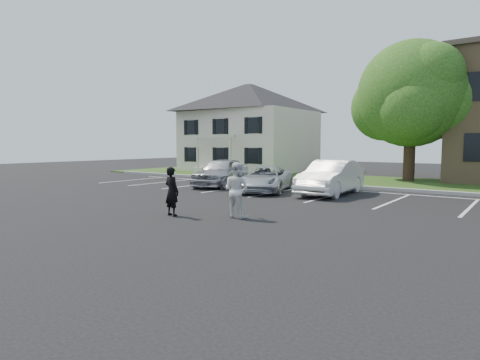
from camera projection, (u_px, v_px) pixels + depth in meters
name	position (u px, v px, depth m)	size (l,w,h in m)	color
ground_plane	(220.00, 224.00, 11.95)	(90.00, 90.00, 0.00)	black
curb	(361.00, 187.00, 21.56)	(40.00, 0.30, 0.15)	#969791
grass_strip	(384.00, 182.00, 24.78)	(44.00, 8.00, 0.08)	#26450D
stall_lines	(368.00, 196.00, 18.30)	(34.00, 5.36, 0.01)	silver
house	(249.00, 128.00, 35.30)	(10.30, 9.22, 7.60)	beige
tree	(413.00, 97.00, 25.02)	(7.80, 7.20, 8.80)	black
man_black_suit	(172.00, 191.00, 13.28)	(0.59, 0.39, 1.63)	black
man_white_shirt	(237.00, 190.00, 12.96)	(0.87, 0.68, 1.80)	silver
car_silver_west	(221.00, 172.00, 22.68)	(1.90, 4.73, 1.61)	#B3B3B9
car_silver_minivan	(265.00, 179.00, 20.09)	(2.09, 4.53, 1.26)	#B3B6BC
car_white_sedan	(331.00, 177.00, 18.97)	(1.71, 4.91, 1.62)	white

